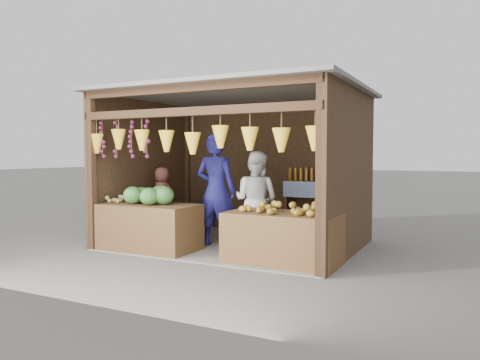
# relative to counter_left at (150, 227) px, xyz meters

# --- Properties ---
(ground) EXTENTS (80.00, 80.00, 0.00)m
(ground) POSITION_rel_counter_left_xyz_m (1.07, 1.05, -0.38)
(ground) COLOR #514F49
(ground) RESTS_ON ground
(stall_structure) EXTENTS (4.30, 3.30, 2.66)m
(stall_structure) POSITION_rel_counter_left_xyz_m (1.04, 1.01, 1.28)
(stall_structure) COLOR slate
(stall_structure) RESTS_ON ground
(back_shelf) EXTENTS (1.25, 0.32, 1.32)m
(back_shelf) POSITION_rel_counter_left_xyz_m (2.12, 2.33, 0.49)
(back_shelf) COLOR #382314
(back_shelf) RESTS_ON ground
(counter_left) EXTENTS (1.59, 0.85, 0.77)m
(counter_left) POSITION_rel_counter_left_xyz_m (0.00, 0.00, 0.00)
(counter_left) COLOR #4D3319
(counter_left) RESTS_ON ground
(counter_right) EXTENTS (1.62, 0.85, 0.74)m
(counter_right) POSITION_rel_counter_left_xyz_m (2.30, 0.09, -0.01)
(counter_right) COLOR #4E311A
(counter_right) RESTS_ON ground
(stool) EXTENTS (0.30, 0.30, 0.28)m
(stool) POSITION_rel_counter_left_xyz_m (-0.52, 1.06, -0.24)
(stool) COLOR black
(stool) RESTS_ON ground
(man_standing) EXTENTS (0.75, 0.54, 1.93)m
(man_standing) POSITION_rel_counter_left_xyz_m (0.83, 0.75, 0.58)
(man_standing) COLOR #16154F
(man_standing) RESTS_ON ground
(woman_standing) EXTENTS (0.83, 0.67, 1.63)m
(woman_standing) POSITION_rel_counter_left_xyz_m (1.51, 0.90, 0.43)
(woman_standing) COLOR silver
(woman_standing) RESTS_ON ground
(vendor_seated) EXTENTS (0.62, 0.59, 1.07)m
(vendor_seated) POSITION_rel_counter_left_xyz_m (-0.52, 1.06, 0.43)
(vendor_seated) COLOR brown
(vendor_seated) RESTS_ON stool
(melon_pile) EXTENTS (1.00, 0.50, 0.32)m
(melon_pile) POSITION_rel_counter_left_xyz_m (-0.06, 0.01, 0.54)
(melon_pile) COLOR #154713
(melon_pile) RESTS_ON counter_left
(tanfruit_pile) EXTENTS (0.34, 0.40, 0.13)m
(tanfruit_pile) POSITION_rel_counter_left_xyz_m (-0.64, -0.02, 0.45)
(tanfruit_pile) COLOR #9F8F49
(tanfruit_pile) RESTS_ON counter_left
(mango_pile) EXTENTS (1.40, 0.64, 0.22)m
(mango_pile) POSITION_rel_counter_left_xyz_m (2.32, 0.07, 0.47)
(mango_pile) COLOR #B24E17
(mango_pile) RESTS_ON counter_right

